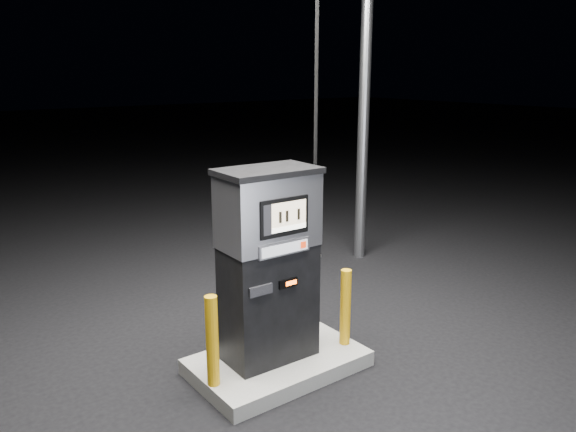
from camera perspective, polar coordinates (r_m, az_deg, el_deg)
ground at (r=5.61m, az=-1.06°, el=-15.32°), size 80.00×80.00×0.00m
pump_island at (r=5.57m, az=-1.06°, el=-14.65°), size 1.60×1.00×0.15m
fuel_dispenser at (r=5.15m, az=-1.96°, el=-4.85°), size 1.00×0.56×3.76m
bollard_left at (r=4.94m, az=-7.71°, el=-12.48°), size 0.13×0.13×0.82m
bollard_right at (r=5.62m, az=5.85°, el=-9.20°), size 0.11×0.11×0.78m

